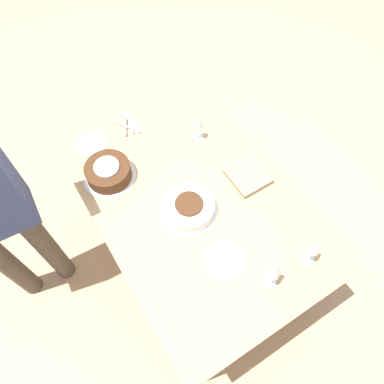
{
  "coord_description": "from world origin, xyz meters",
  "views": [
    {
      "loc": [
        0.8,
        -0.5,
        2.39
      ],
      "look_at": [
        0.0,
        0.0,
        0.8
      ],
      "focal_mm": 35.0,
      "sensor_mm": 36.0,
      "label": 1
    }
  ],
  "objects_px": {
    "cake_front_chocolate": "(108,172)",
    "wine_glass_far": "(316,247)",
    "wine_glass_near": "(276,270)",
    "cake_center_white": "(189,208)",
    "wine_glass_extra": "(199,123)"
  },
  "relations": [
    {
      "from": "wine_glass_extra",
      "to": "cake_front_chocolate",
      "type": "bearing_deg",
      "value": -92.66
    },
    {
      "from": "cake_center_white",
      "to": "wine_glass_far",
      "type": "bearing_deg",
      "value": 33.51
    },
    {
      "from": "cake_center_white",
      "to": "cake_front_chocolate",
      "type": "bearing_deg",
      "value": -148.18
    },
    {
      "from": "cake_front_chocolate",
      "to": "wine_glass_extra",
      "type": "bearing_deg",
      "value": 87.34
    },
    {
      "from": "cake_front_chocolate",
      "to": "wine_glass_far",
      "type": "relative_size",
      "value": 1.32
    },
    {
      "from": "cake_center_white",
      "to": "wine_glass_extra",
      "type": "distance_m",
      "value": 0.47
    },
    {
      "from": "wine_glass_far",
      "to": "wine_glass_near",
      "type": "bearing_deg",
      "value": -92.77
    },
    {
      "from": "wine_glass_far",
      "to": "cake_center_white",
      "type": "bearing_deg",
      "value": -146.49
    },
    {
      "from": "cake_front_chocolate",
      "to": "wine_glass_far",
      "type": "height_order",
      "value": "wine_glass_far"
    },
    {
      "from": "wine_glass_near",
      "to": "wine_glass_extra",
      "type": "xyz_separation_m",
      "value": [
        -0.86,
        0.17,
        -0.03
      ]
    },
    {
      "from": "cake_front_chocolate",
      "to": "wine_glass_near",
      "type": "distance_m",
      "value": 0.96
    },
    {
      "from": "cake_front_chocolate",
      "to": "wine_glass_far",
      "type": "xyz_separation_m",
      "value": [
        0.89,
        0.57,
        0.1
      ]
    },
    {
      "from": "cake_center_white",
      "to": "wine_glass_extra",
      "type": "relative_size",
      "value": 1.56
    },
    {
      "from": "cake_center_white",
      "to": "wine_glass_far",
      "type": "height_order",
      "value": "wine_glass_far"
    },
    {
      "from": "wine_glass_near",
      "to": "wine_glass_far",
      "type": "xyz_separation_m",
      "value": [
        0.01,
        0.21,
        -0.01
      ]
    }
  ]
}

